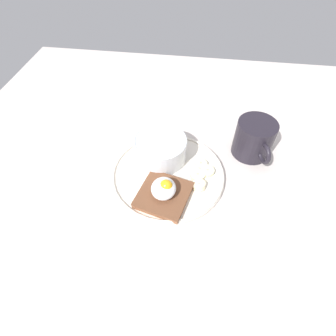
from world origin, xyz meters
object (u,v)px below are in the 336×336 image
at_px(banana_slice_front, 207,171).
at_px(toast_slice, 163,195).
at_px(oatmeal_bowl, 160,149).
at_px(poached_egg, 163,188).
at_px(coffee_mug, 254,139).
at_px(banana_slice_right, 201,164).
at_px(banana_slice_back, 199,185).
at_px(banana_slice_left, 197,175).

bearing_deg(banana_slice_front, toast_slice, -48.16).
bearing_deg(oatmeal_bowl, poached_egg, 12.11).
xyz_separation_m(oatmeal_bowl, coffee_mug, (-0.06, 0.22, 0.01)).
relative_size(banana_slice_right, coffee_mug, 0.35).
relative_size(banana_slice_front, banana_slice_back, 0.96).
height_order(toast_slice, banana_slice_right, toast_slice).
relative_size(toast_slice, banana_slice_front, 3.03).
bearing_deg(banana_slice_front, banana_slice_right, -138.83).
bearing_deg(oatmeal_bowl, coffee_mug, 105.04).
xyz_separation_m(oatmeal_bowl, toast_slice, (0.12, 0.02, -0.02)).
bearing_deg(banana_slice_left, banana_slice_back, 9.44).
height_order(oatmeal_bowl, banana_slice_right, oatmeal_bowl).
bearing_deg(banana_slice_left, oatmeal_bowl, -116.43).
distance_m(poached_egg, banana_slice_front, 0.13).
height_order(banana_slice_left, banana_slice_back, banana_slice_back).
height_order(banana_slice_left, banana_slice_right, banana_slice_right).
xyz_separation_m(poached_egg, banana_slice_left, (-0.07, 0.07, -0.03)).
relative_size(oatmeal_bowl, poached_egg, 2.22).
height_order(oatmeal_bowl, coffee_mug, coffee_mug).
distance_m(banana_slice_right, coffee_mug, 0.15).
height_order(toast_slice, banana_slice_back, banana_slice_back).
bearing_deg(toast_slice, banana_slice_back, 116.45).
bearing_deg(coffee_mug, banana_slice_right, -59.31).
bearing_deg(banana_slice_left, toast_slice, -45.74).
relative_size(poached_egg, coffee_mug, 0.45).
bearing_deg(toast_slice, banana_slice_left, 134.26).
bearing_deg(banana_slice_back, banana_slice_right, 179.76).
distance_m(oatmeal_bowl, toast_slice, 0.12).
height_order(toast_slice, coffee_mug, coffee_mug).
bearing_deg(banana_slice_right, banana_slice_left, -9.20).
height_order(banana_slice_left, coffee_mug, coffee_mug).
bearing_deg(banana_slice_right, toast_slice, -36.60).
height_order(poached_egg, banana_slice_left, poached_egg).
xyz_separation_m(oatmeal_bowl, banana_slice_front, (0.03, 0.12, -0.03)).
bearing_deg(coffee_mug, poached_egg, -48.48).
bearing_deg(banana_slice_right, banana_slice_back, -0.24).
bearing_deg(coffee_mug, toast_slice, -48.63).
distance_m(poached_egg, banana_slice_back, 0.09).
bearing_deg(banana_slice_back, poached_egg, -63.24).
xyz_separation_m(banana_slice_front, banana_slice_right, (-0.02, -0.02, 0.00)).
xyz_separation_m(poached_egg, banana_slice_front, (-0.08, 0.09, -0.03)).
xyz_separation_m(banana_slice_front, banana_slice_back, (0.05, -0.02, 0.00)).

